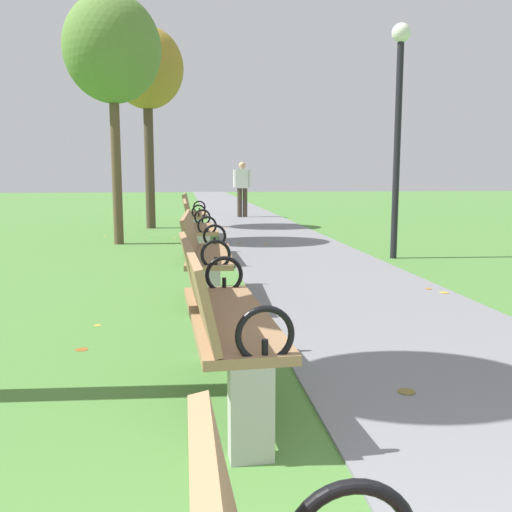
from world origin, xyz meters
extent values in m
cube|color=slate|center=(1.11, 18.00, 0.01)|extent=(2.21, 44.00, 0.02)
cube|color=#93704C|center=(-0.45, 2.89, 0.47)|extent=(0.51, 1.62, 0.05)
cube|color=#93704C|center=(-0.64, 2.88, 0.70)|extent=(0.20, 1.60, 0.40)
cube|color=#A8A59E|center=(-0.42, 2.15, 0.23)|extent=(0.21, 0.13, 0.45)
cube|color=#A8A59E|center=(-0.48, 3.62, 0.23)|extent=(0.21, 0.13, 0.45)
torus|color=black|center=(-0.35, 2.13, 0.59)|extent=(0.27, 0.04, 0.27)
cylinder|color=black|center=(-0.35, 2.13, 0.51)|extent=(0.03, 0.03, 0.12)
torus|color=black|center=(-0.43, 3.65, 0.59)|extent=(0.27, 0.04, 0.27)
cylinder|color=black|center=(-0.43, 3.65, 0.51)|extent=(0.03, 0.03, 0.12)
cube|color=#93704C|center=(-0.45, 5.42, 0.47)|extent=(0.52, 1.62, 0.05)
cube|color=#93704C|center=(-0.64, 5.43, 0.70)|extent=(0.20, 1.60, 0.40)
cube|color=#A8A59E|center=(-0.49, 4.68, 0.23)|extent=(0.21, 0.13, 0.45)
cube|color=#A8A59E|center=(-0.41, 6.16, 0.23)|extent=(0.21, 0.13, 0.45)
torus|color=black|center=(-0.43, 4.66, 0.59)|extent=(0.27, 0.04, 0.27)
cylinder|color=black|center=(-0.43, 4.66, 0.51)|extent=(0.03, 0.03, 0.12)
torus|color=black|center=(-0.35, 6.18, 0.59)|extent=(0.27, 0.04, 0.27)
cylinder|color=black|center=(-0.35, 6.18, 0.51)|extent=(0.03, 0.03, 0.12)
cube|color=#93704C|center=(-0.45, 8.23, 0.47)|extent=(0.45, 1.60, 0.05)
cube|color=#93704C|center=(-0.64, 8.23, 0.70)|extent=(0.13, 1.60, 0.40)
cube|color=#A8A59E|center=(-0.44, 7.49, 0.23)|extent=(0.20, 0.12, 0.45)
cube|color=#A8A59E|center=(-0.46, 8.97, 0.23)|extent=(0.20, 0.12, 0.45)
torus|color=black|center=(-0.38, 7.47, 0.59)|extent=(0.27, 0.03, 0.27)
cylinder|color=black|center=(-0.38, 7.47, 0.51)|extent=(0.03, 0.03, 0.12)
torus|color=black|center=(-0.40, 8.99, 0.59)|extent=(0.27, 0.03, 0.27)
cylinder|color=black|center=(-0.40, 8.99, 0.51)|extent=(0.03, 0.03, 0.12)
cube|color=#93704C|center=(-0.45, 11.12, 0.47)|extent=(0.50, 1.61, 0.05)
cube|color=#93704C|center=(-0.64, 11.13, 0.70)|extent=(0.18, 1.60, 0.40)
cube|color=#A8A59E|center=(-0.48, 10.38, 0.23)|extent=(0.20, 0.13, 0.45)
cube|color=#A8A59E|center=(-0.42, 11.86, 0.23)|extent=(0.20, 0.13, 0.45)
torus|color=black|center=(-0.42, 10.36, 0.59)|extent=(0.27, 0.04, 0.27)
cylinder|color=black|center=(-0.42, 10.36, 0.51)|extent=(0.03, 0.03, 0.12)
torus|color=black|center=(-0.36, 11.88, 0.59)|extent=(0.27, 0.04, 0.27)
cylinder|color=black|center=(-0.36, 11.88, 0.51)|extent=(0.03, 0.03, 0.12)
cylinder|color=brown|center=(-1.90, 10.40, 1.44)|extent=(0.18, 0.18, 2.89)
ellipsoid|color=#5B8438|center=(-1.90, 10.40, 3.49)|extent=(1.72, 1.72, 1.90)
cylinder|color=#4C3D2D|center=(-1.48, 13.47, 1.56)|extent=(0.22, 0.22, 3.12)
ellipsoid|color=olive|center=(-1.48, 13.47, 3.71)|extent=(1.69, 1.69, 1.86)
cylinder|color=#3D3328|center=(1.12, 16.45, 0.45)|extent=(0.14, 0.14, 0.85)
cylinder|color=#3D3328|center=(0.96, 16.47, 0.45)|extent=(0.14, 0.14, 0.85)
cube|color=white|center=(1.04, 16.46, 1.15)|extent=(0.36, 0.25, 0.56)
sphere|color=tan|center=(1.04, 16.46, 1.54)|extent=(0.20, 0.20, 0.20)
cylinder|color=white|center=(1.26, 16.44, 1.15)|extent=(0.09, 0.09, 0.52)
cylinder|color=white|center=(0.82, 16.48, 1.15)|extent=(0.09, 0.09, 0.52)
cylinder|color=black|center=(2.51, 8.04, 1.60)|extent=(0.10, 0.10, 3.20)
sphere|color=white|center=(2.51, 8.04, 3.34)|extent=(0.28, 0.28, 0.28)
cylinder|color=#BC842D|center=(-2.34, 11.80, 0.00)|extent=(0.13, 0.13, 0.00)
cylinder|color=gold|center=(-1.46, 4.60, 0.00)|extent=(0.09, 0.09, 0.00)
cylinder|color=#BC842D|center=(-1.51, 11.35, 0.00)|extent=(0.10, 0.10, 0.00)
cylinder|color=#93511E|center=(0.31, 10.00, 0.02)|extent=(0.11, 0.11, 0.00)
cylinder|color=#AD6B23|center=(2.00, 5.63, 0.02)|extent=(0.10, 0.10, 0.00)
cylinder|color=#93511E|center=(-1.47, 3.92, 0.00)|extent=(0.11, 0.11, 0.00)
cylinder|color=#BC842D|center=(0.81, 9.94, 0.02)|extent=(0.12, 0.12, 0.00)
cylinder|color=#AD6B23|center=(-1.63, 13.26, 0.00)|extent=(0.08, 0.08, 0.00)
cylinder|color=#BC842D|center=(0.30, 13.18, 0.02)|extent=(0.12, 0.12, 0.00)
cylinder|color=gold|center=(-0.12, 12.53, 0.00)|extent=(0.08, 0.08, 0.00)
cylinder|color=gold|center=(-0.90, 11.34, 0.00)|extent=(0.08, 0.08, 0.00)
cylinder|color=gold|center=(2.08, 5.41, 0.02)|extent=(0.14, 0.14, 0.00)
cylinder|color=brown|center=(0.58, 2.77, 0.02)|extent=(0.12, 0.12, 0.00)
camera|label=1|loc=(-0.70, -0.26, 1.30)|focal=39.63mm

